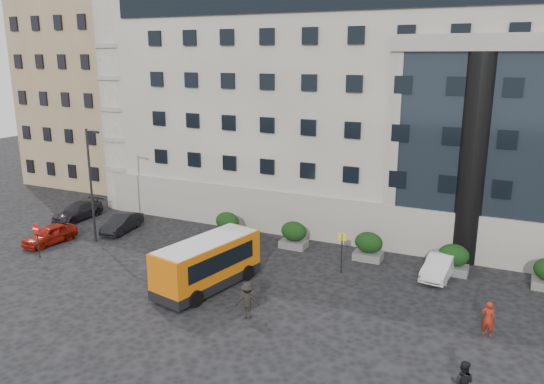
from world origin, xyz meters
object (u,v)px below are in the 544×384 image
at_px(minibus, 207,262).
at_px(pedestrian_a, 488,319).
at_px(hedge_d, 453,259).
at_px(white_taxi, 440,266).
at_px(hedge_a, 227,224).
at_px(street_lamp, 91,181).
at_px(pedestrian_c, 247,300).
at_px(hedge_b, 294,235).
at_px(parked_car_d, 192,194).
at_px(pedestrian_b, 462,383).
at_px(parked_car_c, 78,211).
at_px(bus_stop_sign, 342,246).
at_px(red_truck, 178,191).
at_px(no_entry_sign, 37,234).
at_px(parked_car_b, 122,223).
at_px(hedge_c, 368,246).
at_px(parked_car_a, 50,235).

xyz_separation_m(minibus, pedestrian_a, (14.69, 1.03, -0.68)).
distance_m(hedge_d, minibus, 14.67).
bearing_deg(white_taxi, hedge_a, -177.13).
relative_size(street_lamp, pedestrian_c, 4.24).
xyz_separation_m(minibus, white_taxi, (11.65, 7.19, -0.87)).
height_order(hedge_b, parked_car_d, hedge_b).
relative_size(white_taxi, pedestrian_b, 2.26).
distance_m(hedge_b, pedestrian_c, 10.37).
xyz_separation_m(parked_car_c, white_taxi, (27.96, 0.61, 0.02)).
height_order(hedge_b, parked_car_c, hedge_b).
bearing_deg(bus_stop_sign, minibus, -140.05).
distance_m(hedge_b, red_truck, 14.20).
bearing_deg(minibus, parked_car_d, 138.00).
height_order(hedge_a, bus_stop_sign, bus_stop_sign).
relative_size(hedge_b, red_truck, 0.36).
bearing_deg(no_entry_sign, street_lamp, 75.28).
distance_m(red_truck, parked_car_b, 7.62).
xyz_separation_m(hedge_b, parked_car_b, (-12.94, -2.28, -0.28)).
bearing_deg(street_lamp, parked_car_d, 89.21).
xyz_separation_m(hedge_c, street_lamp, (-18.34, -4.80, 3.44)).
bearing_deg(parked_car_d, parked_car_a, -92.90).
bearing_deg(hedge_c, pedestrian_a, -42.49).
relative_size(hedge_a, hedge_c, 1.00).
relative_size(hedge_a, minibus, 0.26).
bearing_deg(pedestrian_c, street_lamp, -44.76).
xyz_separation_m(hedge_a, parked_car_d, (-7.77, 7.07, -0.27)).
distance_m(hedge_d, pedestrian_c, 13.34).
bearing_deg(hedge_a, pedestrian_a, -21.14).
bearing_deg(parked_car_d, no_entry_sign, -85.90).
distance_m(hedge_a, parked_car_b, 8.07).
bearing_deg(no_entry_sign, red_truck, 85.80).
distance_m(hedge_c, pedestrian_b, 14.61).
xyz_separation_m(red_truck, pedestrian_b, (25.43, -18.09, -0.44)).
bearing_deg(parked_car_c, street_lamp, -33.82).
height_order(hedge_d, parked_car_a, hedge_d).
bearing_deg(hedge_a, pedestrian_b, -36.19).
xyz_separation_m(hedge_a, parked_car_a, (-10.52, -6.53, -0.27)).
relative_size(hedge_b, bus_stop_sign, 0.73).
distance_m(hedge_d, pedestrian_a, 7.36).
xyz_separation_m(street_lamp, parked_car_d, (0.16, 11.87, -3.71)).
bearing_deg(parked_car_d, pedestrian_c, -40.93).
xyz_separation_m(hedge_d, minibus, (-12.29, -7.99, 0.61)).
height_order(street_lamp, parked_car_b, street_lamp).
distance_m(hedge_c, parked_car_a, 21.92).
bearing_deg(no_entry_sign, white_taxi, 18.55).
bearing_deg(parked_car_a, minibus, 0.51).
height_order(bus_stop_sign, pedestrian_b, bus_stop_sign).
bearing_deg(pedestrian_a, hedge_b, -22.02).
xyz_separation_m(hedge_d, pedestrian_b, (1.87, -12.79, -0.03)).
bearing_deg(bus_stop_sign, no_entry_sign, -161.92).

